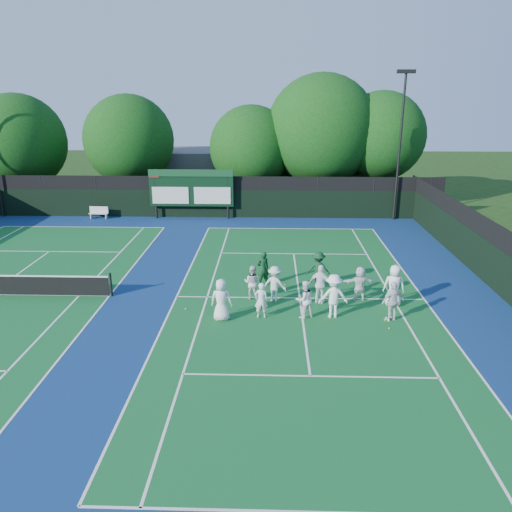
{
  "coord_description": "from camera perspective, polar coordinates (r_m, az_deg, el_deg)",
  "views": [
    {
      "loc": [
        -1.32,
        -19.45,
        8.67
      ],
      "look_at": [
        -2.0,
        3.0,
        1.3
      ],
      "focal_mm": 35.0,
      "sensor_mm": 36.0,
      "label": 1
    }
  ],
  "objects": [
    {
      "name": "tree_b",
      "position": [
        40.67,
        -14.05,
        12.49
      ],
      "size": [
        6.89,
        6.89,
        8.64
      ],
      "color": "black",
      "rests_on": "ground"
    },
    {
      "name": "court_apron",
      "position": [
        22.7,
        -10.33,
        -4.59
      ],
      "size": [
        34.0,
        32.0,
        0.01
      ],
      "primitive_type": "cube",
      "color": "navy",
      "rests_on": "ground"
    },
    {
      "name": "player_back_3",
      "position": [
        22.2,
        11.77,
        -3.09
      ],
      "size": [
        1.46,
        0.59,
        1.54
      ],
      "primitive_type": "imported",
      "rotation": [
        0.0,
        0.0,
        3.24
      ],
      "color": "white",
      "rests_on": "ground"
    },
    {
      "name": "near_court",
      "position": [
        22.25,
        5.02,
        -4.82
      ],
      "size": [
        11.05,
        23.85,
        0.01
      ],
      "color": "#125926",
      "rests_on": "ground"
    },
    {
      "name": "tree_a",
      "position": [
        43.81,
        -25.27,
        11.49
      ],
      "size": [
        7.32,
        7.32,
        8.71
      ],
      "color": "black",
      "rests_on": "ground"
    },
    {
      "name": "player_front_3",
      "position": [
        20.29,
        8.84,
        -4.55
      ],
      "size": [
        1.22,
        0.76,
        1.82
      ],
      "primitive_type": "imported",
      "rotation": [
        0.0,
        0.0,
        3.21
      ],
      "color": "white",
      "rests_on": "ground"
    },
    {
      "name": "player_back_0",
      "position": [
        21.87,
        -0.44,
        -3.02
      ],
      "size": [
        0.86,
        0.75,
        1.53
      ],
      "primitive_type": "imported",
      "rotation": [
        0.0,
        0.0,
        2.89
      ],
      "color": "silver",
      "rests_on": "ground"
    },
    {
      "name": "tennis_ball_0",
      "position": [
        22.05,
        2.63,
        -4.92
      ],
      "size": [
        0.07,
        0.07,
        0.07
      ],
      "primitive_type": "sphere",
      "color": "#C1D619",
      "rests_on": "ground"
    },
    {
      "name": "tennis_ball_5",
      "position": [
        20.7,
        14.5,
        -7.11
      ],
      "size": [
        0.07,
        0.07,
        0.07
      ],
      "primitive_type": "sphere",
      "color": "#C1D619",
      "rests_on": "ground"
    },
    {
      "name": "light_pole_right",
      "position": [
        36.32,
        16.27,
        13.73
      ],
      "size": [
        1.2,
        0.3,
        10.12
      ],
      "color": "black",
      "rests_on": "ground"
    },
    {
      "name": "player_back_4",
      "position": [
        21.9,
        15.5,
        -3.28
      ],
      "size": [
        0.97,
        0.72,
        1.82
      ],
      "primitive_type": "imported",
      "rotation": [
        0.0,
        0.0,
        2.98
      ],
      "color": "white",
      "rests_on": "ground"
    },
    {
      "name": "tennis_ball_4",
      "position": [
        23.64,
        3.31,
        -3.3
      ],
      "size": [
        0.07,
        0.07,
        0.07
      ],
      "primitive_type": "sphere",
      "color": "#C1D619",
      "rests_on": "ground"
    },
    {
      "name": "tree_d",
      "position": [
        39.33,
        7.7,
        13.77
      ],
      "size": [
        8.35,
        8.35,
        10.15
      ],
      "color": "black",
      "rests_on": "ground"
    },
    {
      "name": "player_front_0",
      "position": [
        19.87,
        -3.99,
        -5.02
      ],
      "size": [
        0.88,
        0.6,
        1.73
      ],
      "primitive_type": "imported",
      "rotation": [
        0.0,
        0.0,
        3.08
      ],
      "color": "white",
      "rests_on": "ground"
    },
    {
      "name": "coach_left",
      "position": [
        23.34,
        0.79,
        -1.45
      ],
      "size": [
        0.72,
        0.62,
        1.67
      ],
      "primitive_type": "imported",
      "rotation": [
        0.0,
        0.0,
        3.57
      ],
      "color": "#103B1C",
      "rests_on": "ground"
    },
    {
      "name": "player_back_2",
      "position": [
        21.55,
        7.4,
        -3.23
      ],
      "size": [
        1.1,
        0.8,
        1.73
      ],
      "primitive_type": "imported",
      "rotation": [
        0.0,
        0.0,
        2.72
      ],
      "color": "white",
      "rests_on": "ground"
    },
    {
      "name": "player_front_1",
      "position": [
        20.08,
        0.6,
        -5.08
      ],
      "size": [
        0.56,
        0.38,
        1.5
      ],
      "primitive_type": "imported",
      "rotation": [
        0.0,
        0.0,
        3.19
      ],
      "color": "white",
      "rests_on": "ground"
    },
    {
      "name": "bench",
      "position": [
        37.87,
        -17.52,
        4.81
      ],
      "size": [
        1.39,
        0.45,
        0.87
      ],
      "color": "silver",
      "rests_on": "ground"
    },
    {
      "name": "tennis_ball_1",
      "position": [
        21.99,
        7.59,
        -5.13
      ],
      "size": [
        0.07,
        0.07,
        0.07
      ],
      "primitive_type": "sphere",
      "color": "#C1D619",
      "rests_on": "ground"
    },
    {
      "name": "tree_e",
      "position": [
        40.07,
        14.26,
        12.9
      ],
      "size": [
        6.68,
        6.68,
        8.88
      ],
      "color": "black",
      "rests_on": "ground"
    },
    {
      "name": "coach_right",
      "position": [
        23.41,
        7.14,
        -1.5
      ],
      "size": [
        1.14,
        0.71,
        1.69
      ],
      "primitive_type": "imported",
      "rotation": [
        0.0,
        0.0,
        3.06
      ],
      "color": "#0F3A1D",
      "rests_on": "ground"
    },
    {
      "name": "player_front_4",
      "position": [
        20.51,
        15.37,
        -5.03
      ],
      "size": [
        1.04,
        0.71,
        1.64
      ],
      "primitive_type": "imported",
      "rotation": [
        0.0,
        0.0,
        3.49
      ],
      "color": "silver",
      "rests_on": "ground"
    },
    {
      "name": "ground",
      "position": [
        21.34,
        5.16,
        -5.89
      ],
      "size": [
        120.0,
        120.0,
        0.0
      ],
      "primitive_type": "plane",
      "color": "#18350E",
      "rests_on": "ground"
    },
    {
      "name": "scoreboard",
      "position": [
        36.08,
        -7.43,
        7.67
      ],
      "size": [
        6.0,
        0.21,
        3.55
      ],
      "color": "black",
      "rests_on": "ground"
    },
    {
      "name": "divider_fence_right",
      "position": [
        24.05,
        27.06,
        -1.6
      ],
      "size": [
        0.08,
        32.0,
        3.0
      ],
      "color": "black",
      "rests_on": "ground"
    },
    {
      "name": "player_front_2",
      "position": [
        20.15,
        5.56,
        -4.95
      ],
      "size": [
        0.95,
        0.87,
        1.58
      ],
      "primitive_type": "imported",
      "rotation": [
        0.0,
        0.0,
        3.58
      ],
      "color": "white",
      "rests_on": "ground"
    },
    {
      "name": "tennis_ball_3",
      "position": [
        21.25,
        -8.04,
        -6.01
      ],
      "size": [
        0.07,
        0.07,
        0.07
      ],
      "primitive_type": "sphere",
      "color": "#C1D619",
      "rests_on": "ground"
    },
    {
      "name": "back_fence",
      "position": [
        36.5,
        -5.7,
        6.52
      ],
      "size": [
        34.0,
        0.08,
        3.0
      ],
      "color": "black",
      "rests_on": "ground"
    },
    {
      "name": "clubhouse",
      "position": [
        43.97,
        0.85,
        9.44
      ],
      "size": [
        18.0,
        6.0,
        4.0
      ],
      "primitive_type": "cube",
      "color": "#57575C",
      "rests_on": "ground"
    },
    {
      "name": "tennis_ball_2",
      "position": [
        20.07,
        14.98,
        -8.0
      ],
      "size": [
        0.07,
        0.07,
        0.07
      ],
      "primitive_type": "sphere",
      "color": "#C1D619",
      "rests_on": "ground"
    },
    {
      "name": "tree_c",
      "position": [
        39.28,
        -0.31,
        12.04
      ],
      "size": [
        6.43,
        6.43,
        7.86
      ],
      "color": "black",
      "rests_on": "ground"
    },
    {
      "name": "player_back_1",
      "position": [
        21.62,
        2.15,
        -3.2
      ],
      "size": [
        1.17,
        0.89,
        1.6
      ],
      "primitive_type": "imported",
      "rotation": [
        0.0,
        0.0,
        2.82
      ],
      "color": "silver",
      "rests_on": "ground"
    }
  ]
}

